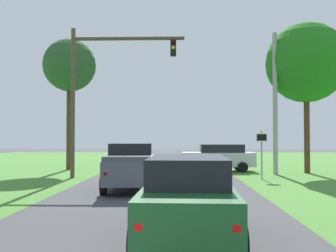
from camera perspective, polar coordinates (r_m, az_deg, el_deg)
ground_plane at (r=14.06m, az=-1.91°, el=-10.95°), size 120.00×120.00×0.00m
red_suv_near at (r=8.72m, az=2.97°, el=-10.23°), size 2.24×4.83×1.83m
pickup_truck_lead at (r=17.04m, az=-5.39°, el=-5.86°), size 2.48×5.48×2.01m
traffic_light at (r=22.27m, az=-10.01°, el=6.51°), size 6.39×0.40×8.41m
keep_moving_sign at (r=21.65m, az=13.58°, el=-3.21°), size 0.60×0.09×2.61m
oak_tree_right at (r=26.63m, az=19.61°, el=8.70°), size 5.10×5.10×9.59m
crossing_suv_far at (r=26.18m, az=7.48°, el=-4.54°), size 4.75×2.08×1.80m
utility_pole_right at (r=24.73m, az=15.45°, el=3.23°), size 0.28×0.28×8.71m
extra_tree_1 at (r=28.55m, az=-14.25°, el=8.51°), size 3.69×3.69×9.20m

